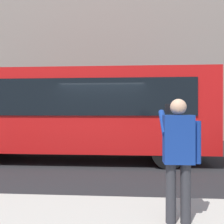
% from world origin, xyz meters
% --- Properties ---
extents(ground_plane, '(60.00, 60.00, 0.00)m').
position_xyz_m(ground_plane, '(0.00, 0.00, 0.00)').
color(ground_plane, '#232326').
extents(building_facade_far, '(28.00, 1.55, 12.00)m').
position_xyz_m(building_facade_far, '(-0.02, -6.80, 5.99)').
color(building_facade_far, gray).
rests_on(building_facade_far, ground_plane).
extents(red_bus, '(9.05, 2.54, 3.08)m').
position_xyz_m(red_bus, '(1.07, -0.44, 1.68)').
color(red_bus, red).
rests_on(red_bus, ground_plane).
extents(pedestrian_photographer, '(0.53, 0.52, 1.70)m').
position_xyz_m(pedestrian_photographer, '(-1.49, 4.47, 1.14)').
color(pedestrian_photographer, '#2D2D33').
rests_on(pedestrian_photographer, sidewalk_curb).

